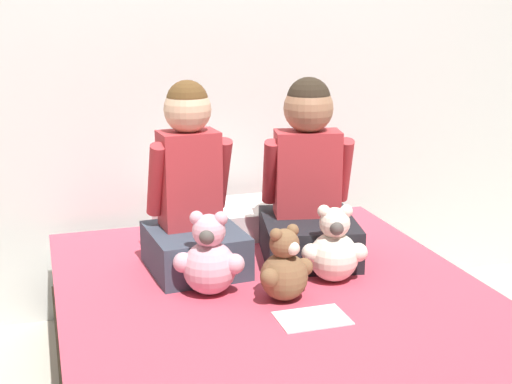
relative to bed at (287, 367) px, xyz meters
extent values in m
cube|color=silver|center=(0.00, 1.07, 1.04)|extent=(8.00, 0.06, 2.50)
cube|color=silver|center=(0.00, 0.00, 0.08)|extent=(1.37, 1.86, 0.20)
cube|color=#C64256|center=(0.00, 0.00, 0.20)|extent=(1.38, 1.88, 0.03)
cube|color=#384251|center=(-0.21, 0.39, 0.29)|extent=(0.34, 0.37, 0.15)
cube|color=#B23338|center=(-0.21, 0.44, 0.53)|extent=(0.21, 0.15, 0.34)
sphere|color=#DBAD89|center=(-0.21, 0.44, 0.77)|extent=(0.16, 0.16, 0.16)
sphere|color=brown|center=(-0.21, 0.44, 0.80)|extent=(0.14, 0.14, 0.14)
cylinder|color=#B23338|center=(-0.33, 0.43, 0.54)|extent=(0.07, 0.15, 0.27)
cylinder|color=#B23338|center=(-0.10, 0.45, 0.54)|extent=(0.07, 0.15, 0.27)
cube|color=black|center=(0.22, 0.39, 0.29)|extent=(0.40, 0.44, 0.15)
cube|color=#B23338|center=(0.23, 0.44, 0.52)|extent=(0.26, 0.17, 0.31)
sphere|color=#9E7051|center=(0.23, 0.44, 0.76)|extent=(0.18, 0.18, 0.18)
sphere|color=#2D2319|center=(0.23, 0.44, 0.79)|extent=(0.16, 0.16, 0.16)
cylinder|color=#B23338|center=(0.10, 0.47, 0.53)|extent=(0.08, 0.15, 0.26)
cylinder|color=#B23338|center=(0.36, 0.42, 0.53)|extent=(0.08, 0.15, 0.26)
sphere|color=#DBA3B2|center=(-0.21, 0.17, 0.30)|extent=(0.17, 0.17, 0.17)
sphere|color=#DBA3B2|center=(-0.21, 0.17, 0.42)|extent=(0.11, 0.11, 0.11)
sphere|color=#4C4742|center=(-0.22, 0.13, 0.42)|extent=(0.05, 0.05, 0.05)
sphere|color=#DBA3B2|center=(-0.24, 0.19, 0.47)|extent=(0.05, 0.05, 0.05)
sphere|color=#DBA3B2|center=(-0.17, 0.16, 0.47)|extent=(0.05, 0.05, 0.05)
sphere|color=#DBA3B2|center=(-0.29, 0.19, 0.32)|extent=(0.07, 0.07, 0.07)
sphere|color=#DBA3B2|center=(-0.14, 0.13, 0.32)|extent=(0.07, 0.07, 0.07)
sphere|color=silver|center=(0.22, 0.16, 0.30)|extent=(0.17, 0.17, 0.17)
sphere|color=silver|center=(0.22, 0.16, 0.42)|extent=(0.10, 0.10, 0.10)
sphere|color=#4C4742|center=(0.21, 0.11, 0.41)|extent=(0.05, 0.05, 0.05)
sphere|color=silver|center=(0.18, 0.16, 0.46)|extent=(0.04, 0.04, 0.04)
sphere|color=silver|center=(0.25, 0.15, 0.46)|extent=(0.04, 0.04, 0.04)
sphere|color=silver|center=(0.14, 0.16, 0.32)|extent=(0.06, 0.06, 0.06)
sphere|color=silver|center=(0.29, 0.12, 0.32)|extent=(0.06, 0.06, 0.06)
sphere|color=brown|center=(0.01, 0.06, 0.29)|extent=(0.15, 0.15, 0.15)
sphere|color=brown|center=(0.01, 0.06, 0.40)|extent=(0.09, 0.09, 0.09)
sphere|color=beige|center=(0.02, 0.02, 0.39)|extent=(0.04, 0.04, 0.04)
sphere|color=brown|center=(-0.03, 0.04, 0.43)|extent=(0.04, 0.04, 0.04)
sphere|color=brown|center=(0.04, 0.07, 0.43)|extent=(0.04, 0.04, 0.04)
sphere|color=brown|center=(-0.06, 0.01, 0.31)|extent=(0.06, 0.06, 0.06)
sphere|color=brown|center=(0.08, 0.07, 0.31)|extent=(0.06, 0.06, 0.06)
cube|color=white|center=(0.00, 0.76, 0.27)|extent=(0.55, 0.33, 0.11)
cube|color=white|center=(0.04, -0.11, 0.21)|extent=(0.21, 0.15, 0.00)
camera|label=1|loc=(-0.70, -1.92, 1.13)|focal=50.00mm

